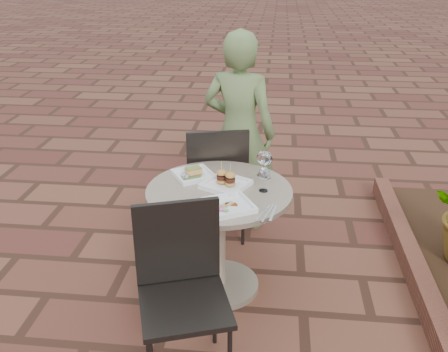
# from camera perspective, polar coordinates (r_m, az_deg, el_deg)

# --- Properties ---
(ground) EXTENTS (60.00, 60.00, 0.00)m
(ground) POSITION_cam_1_polar(r_m,az_deg,el_deg) (3.31, -5.95, -14.36)
(ground) COLOR brown
(ground) RESTS_ON ground
(cafe_table) EXTENTS (0.90, 0.90, 0.73)m
(cafe_table) POSITION_cam_1_polar(r_m,az_deg,el_deg) (3.17, -0.54, -5.51)
(cafe_table) COLOR gray
(cafe_table) RESTS_ON ground
(chair_far) EXTENTS (0.53, 0.53, 0.93)m
(chair_far) POSITION_cam_1_polar(r_m,az_deg,el_deg) (3.68, -0.88, 0.06)
(chair_far) COLOR black
(chair_far) RESTS_ON ground
(chair_near) EXTENTS (0.56, 0.56, 0.93)m
(chair_near) POSITION_cam_1_polar(r_m,az_deg,el_deg) (2.59, -4.93, -11.49)
(chair_near) COLOR black
(chair_near) RESTS_ON ground
(diner) EXTENTS (0.64, 0.50, 1.57)m
(diner) POSITION_cam_1_polar(r_m,az_deg,el_deg) (3.85, 1.75, 4.96)
(diner) COLOR #546A3A
(diner) RESTS_ON ground
(plate_salmon) EXTENTS (0.32, 0.32, 0.06)m
(plate_salmon) POSITION_cam_1_polar(r_m,az_deg,el_deg) (3.22, -3.51, 0.23)
(plate_salmon) COLOR white
(plate_salmon) RESTS_ON cafe_table
(plate_sliders) EXTENTS (0.34, 0.34, 0.16)m
(plate_sliders) POSITION_cam_1_polar(r_m,az_deg,el_deg) (3.08, 0.22, -0.69)
(plate_sliders) COLOR white
(plate_sliders) RESTS_ON cafe_table
(plate_tuna) EXTENTS (0.34, 0.34, 0.03)m
(plate_tuna) POSITION_cam_1_polar(r_m,az_deg,el_deg) (2.84, 0.54, -3.35)
(plate_tuna) COLOR white
(plate_tuna) RESTS_ON cafe_table
(wine_glass_right) EXTENTS (0.07, 0.07, 0.15)m
(wine_glass_right) POSITION_cam_1_polar(r_m,az_deg,el_deg) (3.00, 4.59, 0.17)
(wine_glass_right) COLOR white
(wine_glass_right) RESTS_ON cafe_table
(wine_glass_mid) EXTENTS (0.07, 0.07, 0.17)m
(wine_glass_mid) POSITION_cam_1_polar(r_m,az_deg,el_deg) (3.20, 4.41, 2.04)
(wine_glass_mid) COLOR white
(wine_glass_mid) RESTS_ON cafe_table
(wine_glass_far) EXTENTS (0.08, 0.08, 0.18)m
(wine_glass_far) POSITION_cam_1_polar(r_m,az_deg,el_deg) (3.17, 4.88, 1.90)
(wine_glass_far) COLOR white
(wine_glass_far) RESTS_ON cafe_table
(steel_ramekin) EXTENTS (0.07, 0.07, 0.04)m
(steel_ramekin) POSITION_cam_1_polar(r_m,az_deg,el_deg) (3.19, -4.42, -0.05)
(steel_ramekin) COLOR silver
(steel_ramekin) RESTS_ON cafe_table
(cutlery_set) EXTENTS (0.15, 0.24, 0.00)m
(cutlery_set) POSITION_cam_1_polar(r_m,az_deg,el_deg) (2.79, 5.05, -4.23)
(cutlery_set) COLOR silver
(cutlery_set) RESTS_ON cafe_table
(planter_curb) EXTENTS (0.12, 3.00, 0.15)m
(planter_curb) POSITION_cam_1_polar(r_m,az_deg,el_deg) (3.59, 21.52, -11.28)
(planter_curb) COLOR brown
(planter_curb) RESTS_ON ground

